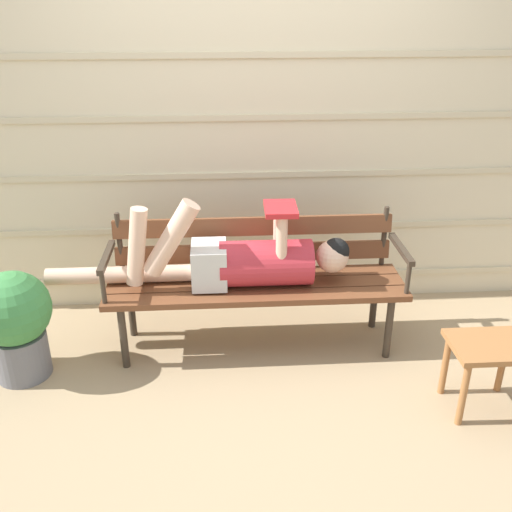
% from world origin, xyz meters
% --- Properties ---
extents(ground_plane, '(12.00, 12.00, 0.00)m').
position_xyz_m(ground_plane, '(0.00, 0.00, 0.00)').
color(ground_plane, tan).
extents(house_siding, '(5.27, 0.08, 2.20)m').
position_xyz_m(house_siding, '(0.00, 0.69, 1.10)').
color(house_siding, beige).
rests_on(house_siding, ground).
extents(park_bench, '(1.75, 0.45, 0.81)m').
position_xyz_m(park_bench, '(0.00, 0.15, 0.47)').
color(park_bench, brown).
rests_on(park_bench, ground).
extents(reclining_person, '(1.76, 0.27, 0.56)m').
position_xyz_m(reclining_person, '(-0.09, 0.08, 0.59)').
color(reclining_person, '#B72D38').
extents(footstool, '(0.40, 0.31, 0.39)m').
position_xyz_m(footstool, '(1.14, -0.56, 0.31)').
color(footstool, '#9E6638').
rests_on(footstool, ground).
extents(potted_plant, '(0.42, 0.42, 0.64)m').
position_xyz_m(potted_plant, '(-1.34, -0.12, 0.36)').
color(potted_plant, slate).
rests_on(potted_plant, ground).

